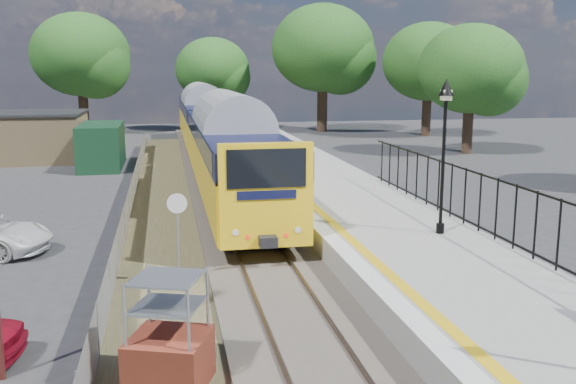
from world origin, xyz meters
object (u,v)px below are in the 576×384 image
object	(u,v)px
train	(212,129)
speed_sign	(178,225)
brick_plinth	(169,335)
victorian_lamp_north	(445,120)

from	to	relation	value
train	speed_sign	bearing A→B (deg)	-96.65
train	brick_plinth	bearing A→B (deg)	-95.95
victorian_lamp_north	train	world-z (taller)	victorian_lamp_north
victorian_lamp_north	train	xyz separation A→B (m)	(-5.30, 20.37, -1.96)
victorian_lamp_north	brick_plinth	size ratio (longest dim) A/B	2.12
victorian_lamp_north	speed_sign	bearing A→B (deg)	-172.24
victorian_lamp_north	speed_sign	size ratio (longest dim) A/B	1.77
victorian_lamp_north	brick_plinth	world-z (taller)	victorian_lamp_north
train	brick_plinth	xyz separation A→B (m)	(-2.80, -26.89, -1.30)
victorian_lamp_north	train	bearing A→B (deg)	104.58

